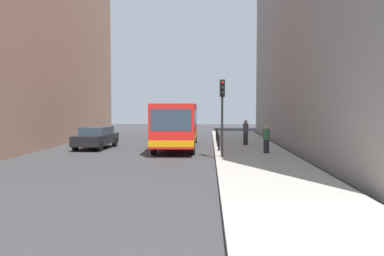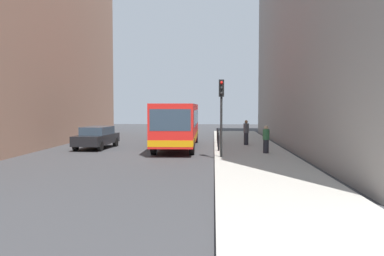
{
  "view_description": "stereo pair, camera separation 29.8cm",
  "coord_description": "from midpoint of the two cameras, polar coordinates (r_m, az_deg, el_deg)",
  "views": [
    {
      "loc": [
        2.85,
        -23.25,
        2.83
      ],
      "look_at": [
        1.78,
        1.54,
        1.48
      ],
      "focal_mm": 36.76,
      "sensor_mm": 36.0,
      "label": 1
    },
    {
      "loc": [
        3.15,
        -23.23,
        2.83
      ],
      "look_at": [
        1.78,
        1.54,
        1.48
      ],
      "focal_mm": 36.76,
      "sensor_mm": 36.0,
      "label": 2
    }
  ],
  "objects": [
    {
      "name": "ground_plane",
      "position": [
        23.6,
        -4.85,
        -3.77
      ],
      "size": [
        80.0,
        80.0,
        0.0
      ],
      "primitive_type": "plane",
      "color": "#38383A"
    },
    {
      "name": "sidewalk",
      "position": [
        23.53,
        8.34,
        -3.64
      ],
      "size": [
        4.4,
        40.0,
        0.15
      ],
      "primitive_type": "cube",
      "color": "#ADA89E",
      "rests_on": "ground"
    },
    {
      "name": "building_left",
      "position": [
        31.27,
        -25.8,
        12.1
      ],
      "size": [
        7.0,
        32.0,
        15.75
      ],
      "primitive_type": "cube",
      "color": "#936B56",
      "rests_on": "ground"
    },
    {
      "name": "building_right",
      "position": [
        29.13,
        20.05,
        14.49
      ],
      "size": [
        7.0,
        32.0,
        17.33
      ],
      "primitive_type": "cube",
      "color": "gray",
      "rests_on": "ground"
    },
    {
      "name": "bus",
      "position": [
        27.01,
        -2.44,
        0.77
      ],
      "size": [
        2.69,
        11.06,
        3.0
      ],
      "rotation": [
        0.0,
        0.0,
        3.16
      ],
      "color": "red",
      "rests_on": "ground"
    },
    {
      "name": "car_beside_bus",
      "position": [
        27.24,
        -14.04,
        -1.28
      ],
      "size": [
        2.13,
        4.52,
        1.48
      ],
      "rotation": [
        0.0,
        0.0,
        3.07
      ],
      "color": "black",
      "rests_on": "ground"
    },
    {
      "name": "traffic_light",
      "position": [
        20.85,
        4.0,
        3.6
      ],
      "size": [
        0.28,
        0.33,
        4.1
      ],
      "color": "black",
      "rests_on": "sidewalk"
    },
    {
      "name": "bollard_near",
      "position": [
        23.86,
        3.56,
        -2.19
      ],
      "size": [
        0.11,
        0.11,
        0.95
      ],
      "primitive_type": "cylinder",
      "color": "black",
      "rests_on": "sidewalk"
    },
    {
      "name": "bollard_mid",
      "position": [
        26.43,
        3.45,
        -1.67
      ],
      "size": [
        0.11,
        0.11,
        0.95
      ],
      "primitive_type": "cylinder",
      "color": "black",
      "rests_on": "sidewalk"
    },
    {
      "name": "bollard_far",
      "position": [
        29.0,
        3.36,
        -1.25
      ],
      "size": [
        0.11,
        0.11,
        0.95
      ],
      "primitive_type": "cylinder",
      "color": "black",
      "rests_on": "sidewalk"
    },
    {
      "name": "bollard_farthest",
      "position": [
        31.58,
        3.29,
        -0.89
      ],
      "size": [
        0.11,
        0.11,
        0.95
      ],
      "primitive_type": "cylinder",
      "color": "black",
      "rests_on": "sidewalk"
    },
    {
      "name": "pedestrian_near_signal",
      "position": [
        23.02,
        10.36,
        -1.64
      ],
      "size": [
        0.38,
        0.38,
        1.59
      ],
      "rotation": [
        0.0,
        0.0,
        5.28
      ],
      "color": "#26262D",
      "rests_on": "sidewalk"
    },
    {
      "name": "pedestrian_mid_sidewalk",
      "position": [
        27.73,
        7.48,
        -0.65
      ],
      "size": [
        0.38,
        0.38,
        1.74
      ],
      "rotation": [
        0.0,
        0.0,
        1.45
      ],
      "color": "#26262D",
      "rests_on": "sidewalk"
    }
  ]
}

